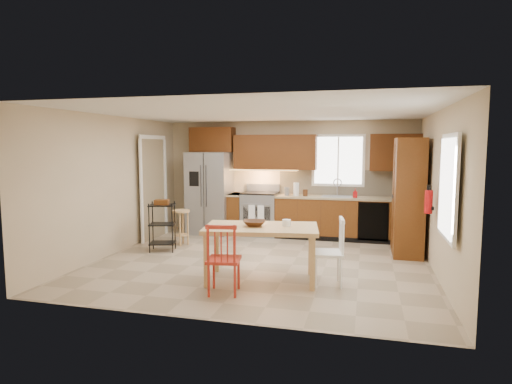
{
  "coord_description": "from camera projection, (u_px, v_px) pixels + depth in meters",
  "views": [
    {
      "loc": [
        1.68,
        -6.84,
        1.95
      ],
      "look_at": [
        -0.19,
        0.4,
        1.15
      ],
      "focal_mm": 30.0,
      "sensor_mm": 36.0,
      "label": 1
    }
  ],
  "objects": [
    {
      "name": "floor",
      "position": [
        261.0,
        262.0,
        7.21
      ],
      "size": [
        5.5,
        5.5,
        0.0
      ],
      "primitive_type": "plane",
      "color": "tan",
      "rests_on": "ground"
    },
    {
      "name": "ceiling",
      "position": [
        261.0,
        112.0,
        6.95
      ],
      "size": [
        5.5,
        5.0,
        0.02
      ],
      "primitive_type": "cube",
      "color": "silver",
      "rests_on": "ground"
    },
    {
      "name": "wall_back",
      "position": [
        288.0,
        178.0,
        9.49
      ],
      "size": [
        5.5,
        0.02,
        2.5
      ],
      "primitive_type": "cube",
      "color": "#CCB793",
      "rests_on": "ground"
    },
    {
      "name": "wall_front",
      "position": [
        206.0,
        211.0,
        4.67
      ],
      "size": [
        5.5,
        0.02,
        2.5
      ],
      "primitive_type": "cube",
      "color": "#CCB793",
      "rests_on": "ground"
    },
    {
      "name": "wall_left",
      "position": [
        114.0,
        185.0,
        7.76
      ],
      "size": [
        0.02,
        5.0,
        2.5
      ],
      "primitive_type": "cube",
      "color": "#CCB793",
      "rests_on": "ground"
    },
    {
      "name": "wall_right",
      "position": [
        439.0,
        193.0,
        6.4
      ],
      "size": [
        0.02,
        5.0,
        2.5
      ],
      "primitive_type": "cube",
      "color": "#CCB793",
      "rests_on": "ground"
    },
    {
      "name": "refrigerator",
      "position": [
        210.0,
        193.0,
        9.59
      ],
      "size": [
        0.92,
        0.75,
        1.82
      ],
      "primitive_type": "cube",
      "color": "gray",
      "rests_on": "floor"
    },
    {
      "name": "range_stove",
      "position": [
        260.0,
        214.0,
        9.41
      ],
      "size": [
        0.76,
        0.63,
        0.92
      ],
      "primitive_type": "cube",
      "color": "gray",
      "rests_on": "floor"
    },
    {
      "name": "base_cabinet_narrow",
      "position": [
        237.0,
        214.0,
        9.56
      ],
      "size": [
        0.3,
        0.6,
        0.9
      ],
      "primitive_type": "cube",
      "color": "brown",
      "rests_on": "floor"
    },
    {
      "name": "base_cabinet_run",
      "position": [
        345.0,
        218.0,
        8.97
      ],
      "size": [
        2.92,
        0.6,
        0.9
      ],
      "primitive_type": "cube",
      "color": "brown",
      "rests_on": "floor"
    },
    {
      "name": "dishwasher",
      "position": [
        373.0,
        222.0,
        8.55
      ],
      "size": [
        0.6,
        0.02,
        0.78
      ],
      "primitive_type": "cube",
      "color": "black",
      "rests_on": "floor"
    },
    {
      "name": "backsplash",
      "position": [
        347.0,
        183.0,
        9.16
      ],
      "size": [
        2.92,
        0.03,
        0.55
      ],
      "primitive_type": "cube",
      "color": "beige",
      "rests_on": "wall_back"
    },
    {
      "name": "upper_over_fridge",
      "position": [
        212.0,
        140.0,
        9.65
      ],
      "size": [
        1.0,
        0.35,
        0.55
      ],
      "primitive_type": "cube",
      "color": "#54270E",
      "rests_on": "wall_back"
    },
    {
      "name": "upper_left_block",
      "position": [
        275.0,
        152.0,
        9.32
      ],
      "size": [
        1.8,
        0.35,
        0.75
      ],
      "primitive_type": "cube",
      "color": "#54270E",
      "rests_on": "wall_back"
    },
    {
      "name": "upper_right_block",
      "position": [
        395.0,
        153.0,
        8.7
      ],
      "size": [
        1.0,
        0.35,
        0.75
      ],
      "primitive_type": "cube",
      "color": "#54270E",
      "rests_on": "wall_back"
    },
    {
      "name": "window_back",
      "position": [
        338.0,
        160.0,
        9.15
      ],
      "size": [
        1.12,
        0.04,
        1.12
      ],
      "primitive_type": "cube",
      "color": "white",
      "rests_on": "wall_back"
    },
    {
      "name": "sink",
      "position": [
        337.0,
        198.0,
        8.97
      ],
      "size": [
        0.62,
        0.46,
        0.16
      ],
      "primitive_type": "cube",
      "color": "gray",
      "rests_on": "base_cabinet_run"
    },
    {
      "name": "undercab_glow",
      "position": [
        261.0,
        170.0,
        9.41
      ],
      "size": [
        1.6,
        0.3,
        0.01
      ],
      "primitive_type": "cube",
      "color": "#FFBF66",
      "rests_on": "wall_back"
    },
    {
      "name": "soap_bottle",
      "position": [
        355.0,
        193.0,
        8.76
      ],
      "size": [
        0.09,
        0.09,
        0.19
      ],
      "primitive_type": "imported",
      "color": "#B20C0F",
      "rests_on": "base_cabinet_run"
    },
    {
      "name": "paper_towel",
      "position": [
        296.0,
        189.0,
        9.11
      ],
      "size": [
        0.12,
        0.12,
        0.28
      ],
      "primitive_type": "cylinder",
      "color": "white",
      "rests_on": "base_cabinet_run"
    },
    {
      "name": "canister_steel",
      "position": [
        287.0,
        191.0,
        9.17
      ],
      "size": [
        0.11,
        0.11,
        0.18
      ],
      "primitive_type": "cylinder",
      "color": "gray",
      "rests_on": "base_cabinet_run"
    },
    {
      "name": "canister_wood",
      "position": [
        305.0,
        193.0,
        9.04
      ],
      "size": [
        0.1,
        0.1,
        0.14
      ],
      "primitive_type": "cylinder",
      "color": "#4A2713",
      "rests_on": "base_cabinet_run"
    },
    {
      "name": "pantry",
      "position": [
        408.0,
        197.0,
        7.66
      ],
      "size": [
        0.5,
        0.95,
        2.1
      ],
      "primitive_type": "cube",
      "color": "brown",
      "rests_on": "floor"
    },
    {
      "name": "fire_extinguisher",
      "position": [
        429.0,
        202.0,
        6.59
      ],
      "size": [
        0.12,
        0.12,
        0.36
      ],
      "primitive_type": "cylinder",
      "color": "#B20C0F",
      "rests_on": "wall_right"
    },
    {
      "name": "window_right",
      "position": [
        449.0,
        187.0,
        5.29
      ],
      "size": [
        0.04,
        1.02,
        1.32
      ],
      "primitive_type": "cube",
      "color": "white",
      "rests_on": "wall_right"
    },
    {
      "name": "doorway",
      "position": [
        153.0,
        189.0,
        9.02
      ],
      "size": [
        0.04,
        0.95,
        2.1
      ],
      "primitive_type": "cube",
      "color": "#8C7A59",
      "rests_on": "wall_left"
    },
    {
      "name": "dining_table",
      "position": [
        261.0,
        254.0,
        6.21
      ],
      "size": [
        1.74,
        1.15,
        0.79
      ],
      "primitive_type": null,
      "rotation": [
        0.0,
        0.0,
        0.16
      ],
      "color": "tan",
      "rests_on": "floor"
    },
    {
      "name": "chair_red",
      "position": [
        224.0,
        258.0,
        5.66
      ],
      "size": [
        0.51,
        0.51,
        0.95
      ],
      "primitive_type": null,
      "rotation": [
        0.0,
        0.0,
        0.16
      ],
      "color": "#AF281A",
      "rests_on": "floor"
    },
    {
      "name": "chair_white",
      "position": [
        327.0,
        252.0,
        6.01
      ],
      "size": [
        0.51,
        0.51,
        0.95
      ],
      "primitive_type": null,
      "rotation": [
        0.0,
        0.0,
        1.73
      ],
      "color": "white",
      "rests_on": "floor"
    },
    {
      "name": "table_bowl",
      "position": [
        254.0,
        226.0,
        6.19
      ],
      "size": [
        0.37,
        0.37,
        0.08
      ],
      "primitive_type": "imported",
      "rotation": [
        0.0,
        0.0,
        0.16
      ],
      "color": "#4A2713",
      "rests_on": "dining_table"
    },
    {
      "name": "table_jar",
      "position": [
        287.0,
        224.0,
        6.17
      ],
      "size": [
        0.14,
        0.14,
        0.14
      ],
      "primitive_type": "cylinder",
      "rotation": [
        0.0,
        0.0,
        0.16
      ],
      "color": "white",
      "rests_on": "dining_table"
    },
    {
      "name": "bar_stool",
      "position": [
        181.0,
        227.0,
        8.47
      ],
      "size": [
        0.39,
        0.39,
        0.7
      ],
      "primitive_type": null,
      "rotation": [
        0.0,
        0.0,
        -0.15
      ],
      "color": "tan",
      "rests_on": "floor"
    },
    {
      "name": "utility_cart",
      "position": [
        162.0,
        227.0,
        7.96
      ],
      "size": [
        0.54,
        0.47,
        0.92
      ],
      "primitive_type": null,
      "rotation": [
        0.0,
        0.0,
        0.28
      ],
      "color": "black",
      "rests_on": "floor"
    }
  ]
}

